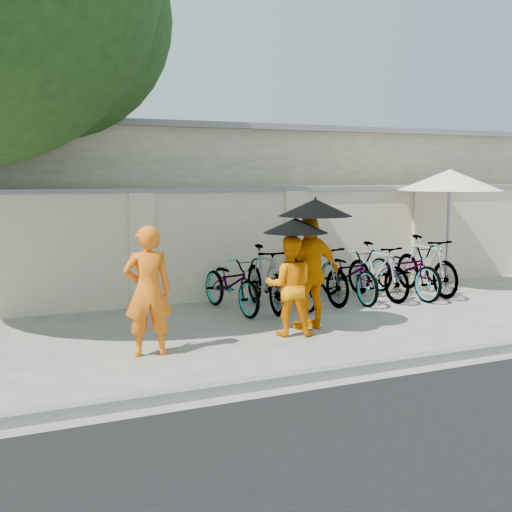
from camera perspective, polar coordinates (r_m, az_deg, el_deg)
name	(u,v)px	position (r m, az deg, el deg)	size (l,w,h in m)	color
ground	(269,342)	(8.99, 1.16, -7.67)	(80.00, 80.00, 0.00)	#A9A192
kerb	(332,372)	(7.53, 6.80, -10.24)	(40.00, 0.16, 0.12)	slate
compound_wall	(244,245)	(12.08, -1.05, 1.03)	(20.00, 0.30, 2.00)	beige
building_behind	(221,203)	(15.92, -3.14, 4.71)	(14.00, 6.00, 3.20)	beige
monk_left	(148,291)	(8.30, -9.58, -3.08)	(0.61, 0.40, 1.68)	orange
monk_center	(289,286)	(9.24, 2.99, -2.66)	(0.70, 0.55, 1.45)	orange
parasol_center	(296,225)	(9.08, 3.54, 2.73)	(0.93, 0.93, 0.89)	black
monk_right	(311,273)	(9.60, 4.88, -1.49)	(1.01, 0.42, 1.72)	orange
parasol_right	(315,208)	(9.44, 5.29, 4.31)	(1.10, 1.10, 0.99)	black
patio_umbrella	(450,181)	(13.29, 16.84, 6.37)	(2.20, 2.20, 2.41)	slate
bike_0	(232,283)	(10.86, -2.18, -2.44)	(0.64, 1.84, 0.97)	gray
bike_1	(265,278)	(10.98, 0.83, -1.97)	(0.52, 1.84, 1.11)	gray
bike_2	(294,282)	(11.28, 3.42, -2.36)	(0.57, 1.64, 0.86)	gray
bike_3	(320,273)	(11.64, 5.69, -1.51)	(0.51, 1.81, 1.09)	gray
bike_4	(348,274)	(11.89, 8.22, -1.57)	(0.66, 1.90, 1.00)	gray
bike_5	(377,271)	(12.14, 10.73, -1.31)	(0.50, 1.76, 1.06)	gray
bike_6	(404,270)	(12.45, 13.01, -1.20)	(0.69, 1.98, 1.04)	gray
bike_7	(426,265)	(12.86, 14.87, -0.78)	(0.53, 1.88, 1.13)	gray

